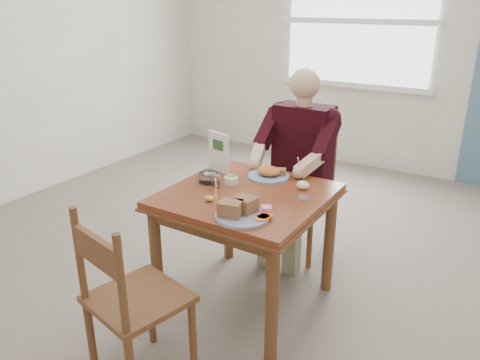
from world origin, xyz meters
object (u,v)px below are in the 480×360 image
Objects in this scene: table at (247,209)px; near_plate at (241,211)px; chair_near at (130,301)px; far_plate at (270,173)px; chair_far at (302,191)px; diner at (299,152)px.

near_plate is at bearing -63.72° from table.
chair_near reaches higher than far_plate.
chair_far reaches higher than far_plate.
chair_far is 1.00× the size of chair_near.
chair_near reaches higher than table.
table is 0.37m from near_plate.
table is 0.66× the size of diner.
far_plate is (0.11, 1.17, 0.30)m from chair_near.
table is 0.97× the size of chair_far.
chair_near is at bearing -94.15° from diner.
near_plate is at bearing -82.31° from chair_far.
chair_far is 0.58m from far_plate.
chair_far is 1.15m from near_plate.
chair_near is 3.06× the size of near_plate.
diner reaches higher than chair_far.
table is at bearing 116.28° from near_plate.
near_plate is 0.89× the size of far_plate.
chair_far is at bearing 89.17° from far_plate.
table is 2.63× the size of far_plate.
table is 0.81m from chair_far.
diner is (0.00, 0.71, 0.17)m from table.
diner reaches higher than far_plate.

